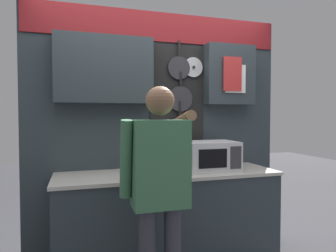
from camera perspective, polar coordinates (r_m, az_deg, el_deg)
The scene contains 6 objects.
base_cabinet_counter at distance 2.92m, azimuth 0.11°, elevation -17.54°, with size 2.04×0.62×0.90m.
back_wall_unit at distance 3.01m, azimuth -1.72°, elevation 3.21°, with size 2.61×0.23×2.45m.
microwave at distance 2.91m, azimuth 8.01°, elevation -5.63°, with size 0.50×0.37×0.28m.
knife_block at distance 2.73m, azimuth -2.83°, elevation -7.03°, with size 0.13×0.16×0.26m.
utensil_crock at distance 2.78m, azimuth 0.91°, elevation -6.98°, with size 0.12×0.12×0.36m.
person at distance 2.10m, azimuth -1.60°, elevation -10.65°, with size 0.54×0.64×1.62m.
Camera 1 is at (-0.80, -2.63, 1.43)m, focal length 32.00 mm.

